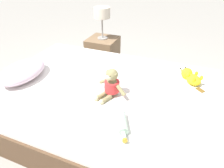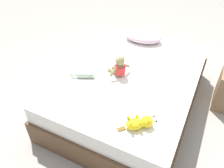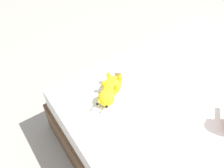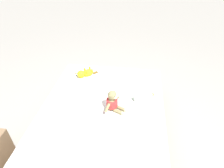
{
  "view_description": "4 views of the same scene",
  "coord_description": "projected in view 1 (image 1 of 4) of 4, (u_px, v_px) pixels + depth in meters",
  "views": [
    {
      "loc": [
        -1.33,
        -0.62,
        1.42
      ],
      "look_at": [
        -0.11,
        -0.12,
        0.57
      ],
      "focal_mm": 31.78,
      "sensor_mm": 36.0,
      "label": 1
    },
    {
      "loc": [
        0.69,
        -1.89,
        1.89
      ],
      "look_at": [
        -0.08,
        -0.36,
        0.53
      ],
      "focal_mm": 35.57,
      "sensor_mm": 36.0,
      "label": 2
    },
    {
      "loc": [
        0.89,
        0.16,
        1.79
      ],
      "look_at": [
        0.31,
        -0.73,
        0.53
      ],
      "focal_mm": 43.72,
      "sensor_mm": 36.0,
      "label": 3
    },
    {
      "loc": [
        -0.32,
        1.39,
        1.93
      ],
      "look_at": [
        -0.07,
        -0.4,
        0.59
      ],
      "focal_mm": 30.54,
      "sensor_mm": 36.0,
      "label": 4
    }
  ],
  "objects": [
    {
      "name": "ground_plane",
      "position": [
        105.0,
        123.0,
        2.0
      ],
      "size": [
        16.0,
        16.0,
        0.0
      ],
      "primitive_type": "plane",
      "color": "#9E998E"
    },
    {
      "name": "bed",
      "position": [
        104.0,
        106.0,
        1.88
      ],
      "size": [
        1.39,
        2.0,
        0.47
      ],
      "color": "brown",
      "rests_on": "ground_plane"
    },
    {
      "name": "pillow",
      "position": [
        23.0,
        71.0,
        1.82
      ],
      "size": [
        0.52,
        0.36,
        0.13
      ],
      "color": "silver",
      "rests_on": "bed"
    },
    {
      "name": "plush_monkey",
      "position": [
        111.0,
        85.0,
        1.57
      ],
      "size": [
        0.25,
        0.28,
        0.24
      ],
      "color": "#8E8456",
      "rests_on": "bed"
    },
    {
      "name": "plush_yellow_creature",
      "position": [
        191.0,
        77.0,
        1.77
      ],
      "size": [
        0.29,
        0.25,
        0.1
      ],
      "color": "yellow",
      "rests_on": "bed"
    },
    {
      "name": "glass_bottle",
      "position": [
        122.0,
        123.0,
        1.3
      ],
      "size": [
        0.25,
        0.15,
        0.06
      ],
      "color": "#B2D1B7",
      "rests_on": "bed"
    },
    {
      "name": "nightstand",
      "position": [
        103.0,
        54.0,
        2.88
      ],
      "size": [
        0.4,
        0.4,
        0.46
      ],
      "color": "#846647",
      "rests_on": "ground_plane"
    },
    {
      "name": "bedside_lamp",
      "position": [
        102.0,
        14.0,
        2.58
      ],
      "size": [
        0.22,
        0.22,
        0.42
      ],
      "color": "gray",
      "rests_on": "nightstand"
    }
  ]
}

